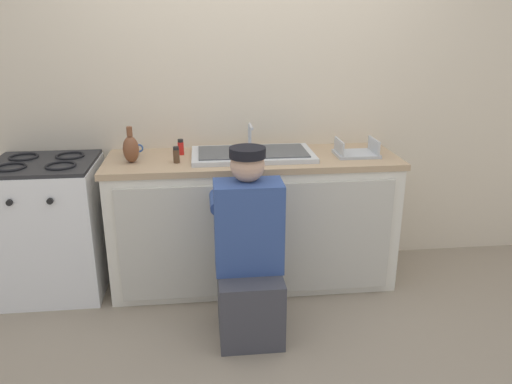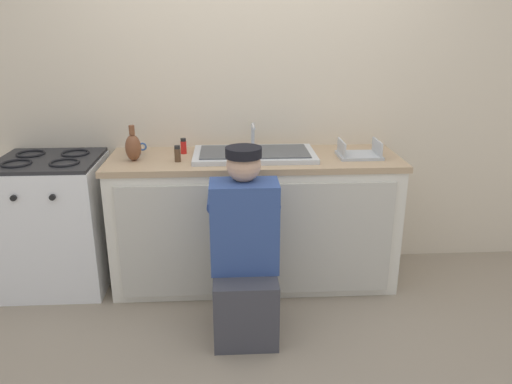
{
  "view_description": "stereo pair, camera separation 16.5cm",
  "coord_description": "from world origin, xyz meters",
  "px_view_note": "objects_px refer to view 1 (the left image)",
  "views": [
    {
      "loc": [
        -0.33,
        -2.88,
        1.75
      ],
      "look_at": [
        0.0,
        0.1,
        0.72
      ],
      "focal_mm": 35.0,
      "sensor_mm": 36.0,
      "label": 1
    },
    {
      "loc": [
        -0.17,
        -2.89,
        1.75
      ],
      "look_at": [
        0.0,
        0.1,
        0.72
      ],
      "focal_mm": 35.0,
      "sensor_mm": 36.0,
      "label": 2
    }
  ],
  "objects_px": {
    "plumber_person": "(249,260)",
    "spice_bottle_pepper": "(176,155)",
    "vase_decorative": "(131,149)",
    "dish_rack_tray": "(356,152)",
    "sink_double_basin": "(253,154)",
    "stove_range": "(51,227)",
    "spice_bottle_red": "(181,147)",
    "coffee_mug": "(131,149)"
  },
  "relations": [
    {
      "from": "vase_decorative",
      "to": "sink_double_basin",
      "type": "bearing_deg",
      "value": 4.22
    },
    {
      "from": "vase_decorative",
      "to": "coffee_mug",
      "type": "height_order",
      "value": "vase_decorative"
    },
    {
      "from": "stove_range",
      "to": "coffee_mug",
      "type": "relative_size",
      "value": 7.27
    },
    {
      "from": "vase_decorative",
      "to": "dish_rack_tray",
      "type": "relative_size",
      "value": 0.82
    },
    {
      "from": "vase_decorative",
      "to": "spice_bottle_red",
      "type": "distance_m",
      "value": 0.35
    },
    {
      "from": "dish_rack_tray",
      "to": "sink_double_basin",
      "type": "bearing_deg",
      "value": 176.12
    },
    {
      "from": "spice_bottle_pepper",
      "to": "coffee_mug",
      "type": "height_order",
      "value": "spice_bottle_pepper"
    },
    {
      "from": "plumber_person",
      "to": "stove_range",
      "type": "bearing_deg",
      "value": 153.09
    },
    {
      "from": "vase_decorative",
      "to": "spice_bottle_pepper",
      "type": "distance_m",
      "value": 0.29
    },
    {
      "from": "sink_double_basin",
      "to": "plumber_person",
      "type": "bearing_deg",
      "value": -97.9
    },
    {
      "from": "stove_range",
      "to": "dish_rack_tray",
      "type": "bearing_deg",
      "value": -1.26
    },
    {
      "from": "plumber_person",
      "to": "spice_bottle_pepper",
      "type": "height_order",
      "value": "plumber_person"
    },
    {
      "from": "stove_range",
      "to": "spice_bottle_pepper",
      "type": "bearing_deg",
      "value": -6.42
    },
    {
      "from": "stove_range",
      "to": "plumber_person",
      "type": "height_order",
      "value": "plumber_person"
    },
    {
      "from": "stove_range",
      "to": "dish_rack_tray",
      "type": "relative_size",
      "value": 3.27
    },
    {
      "from": "spice_bottle_pepper",
      "to": "spice_bottle_red",
      "type": "distance_m",
      "value": 0.2
    },
    {
      "from": "spice_bottle_red",
      "to": "dish_rack_tray",
      "type": "bearing_deg",
      "value": -7.46
    },
    {
      "from": "sink_double_basin",
      "to": "spice_bottle_red",
      "type": "height_order",
      "value": "sink_double_basin"
    },
    {
      "from": "sink_double_basin",
      "to": "spice_bottle_pepper",
      "type": "relative_size",
      "value": 7.62
    },
    {
      "from": "coffee_mug",
      "to": "spice_bottle_pepper",
      "type": "bearing_deg",
      "value": -33.23
    },
    {
      "from": "vase_decorative",
      "to": "spice_bottle_red",
      "type": "xyz_separation_m",
      "value": [
        0.3,
        0.16,
        -0.04
      ]
    },
    {
      "from": "spice_bottle_pepper",
      "to": "sink_double_basin",
      "type": "bearing_deg",
      "value": 11.21
    },
    {
      "from": "spice_bottle_pepper",
      "to": "spice_bottle_red",
      "type": "relative_size",
      "value": 1.0
    },
    {
      "from": "dish_rack_tray",
      "to": "coffee_mug",
      "type": "relative_size",
      "value": 2.22
    },
    {
      "from": "spice_bottle_pepper",
      "to": "dish_rack_tray",
      "type": "relative_size",
      "value": 0.37
    },
    {
      "from": "spice_bottle_pepper",
      "to": "spice_bottle_red",
      "type": "xyz_separation_m",
      "value": [
        0.02,
        0.2,
        0.0
      ]
    },
    {
      "from": "vase_decorative",
      "to": "plumber_person",
      "type": "bearing_deg",
      "value": -40.24
    },
    {
      "from": "dish_rack_tray",
      "to": "spice_bottle_red",
      "type": "xyz_separation_m",
      "value": [
        -1.16,
        0.15,
        0.03
      ]
    },
    {
      "from": "sink_double_basin",
      "to": "vase_decorative",
      "type": "relative_size",
      "value": 3.48
    },
    {
      "from": "vase_decorative",
      "to": "spice_bottle_red",
      "type": "bearing_deg",
      "value": 28.12
    },
    {
      "from": "vase_decorative",
      "to": "spice_bottle_pepper",
      "type": "xyz_separation_m",
      "value": [
        0.28,
        -0.04,
        -0.04
      ]
    },
    {
      "from": "stove_range",
      "to": "plumber_person",
      "type": "relative_size",
      "value": 0.83
    },
    {
      "from": "plumber_person",
      "to": "spice_bottle_red",
      "type": "relative_size",
      "value": 10.52
    },
    {
      "from": "dish_rack_tray",
      "to": "stove_range",
      "type": "bearing_deg",
      "value": 178.74
    },
    {
      "from": "vase_decorative",
      "to": "coffee_mug",
      "type": "xyz_separation_m",
      "value": [
        -0.02,
        0.16,
        -0.04
      ]
    },
    {
      "from": "plumber_person",
      "to": "spice_bottle_pepper",
      "type": "relative_size",
      "value": 10.52
    },
    {
      "from": "vase_decorative",
      "to": "dish_rack_tray",
      "type": "bearing_deg",
      "value": 0.41
    },
    {
      "from": "spice_bottle_pepper",
      "to": "dish_rack_tray",
      "type": "bearing_deg",
      "value": 2.47
    },
    {
      "from": "plumber_person",
      "to": "coffee_mug",
      "type": "bearing_deg",
      "value": 133.78
    },
    {
      "from": "spice_bottle_pepper",
      "to": "spice_bottle_red",
      "type": "bearing_deg",
      "value": 83.92
    },
    {
      "from": "sink_double_basin",
      "to": "vase_decorative",
      "type": "distance_m",
      "value": 0.78
    },
    {
      "from": "coffee_mug",
      "to": "plumber_person",
      "type": "bearing_deg",
      "value": -46.22
    }
  ]
}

